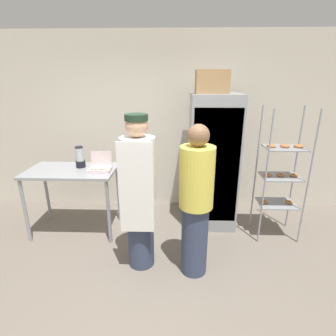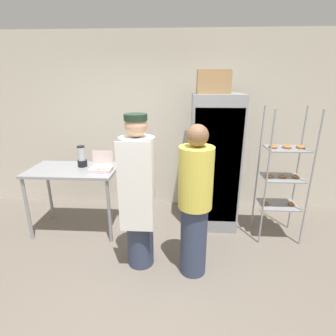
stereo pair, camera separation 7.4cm
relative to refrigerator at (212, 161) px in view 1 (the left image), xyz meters
The scene contains 10 objects.
ground_plane 1.96m from the refrigerator, 114.60° to the right, with size 14.00×14.00×0.00m, color #6B6056.
back_wall 1.04m from the refrigerator, 139.13° to the left, with size 6.40×0.12×2.78m, color beige.
refrigerator is the anchor object (origin of this frame).
baking_rack 0.93m from the refrigerator, 22.96° to the right, with size 0.55×0.43×1.77m.
prep_counter 1.97m from the refrigerator, 169.81° to the right, with size 1.18×0.68×0.93m.
donut_box 1.58m from the refrigerator, 164.34° to the right, with size 0.28×0.21×0.25m.
blender_pitcher 1.86m from the refrigerator, behind, with size 0.13×0.13×0.29m.
cardboard_storage_box 1.10m from the refrigerator, 129.50° to the right, with size 0.43×0.29×0.29m.
person_baker 1.40m from the refrigerator, 131.30° to the right, with size 0.37×0.39×1.76m.
person_customer 1.20m from the refrigerator, 105.18° to the right, with size 0.36×0.36×1.68m.
Camera 1 is at (0.19, -2.08, 2.08)m, focal length 28.00 mm.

